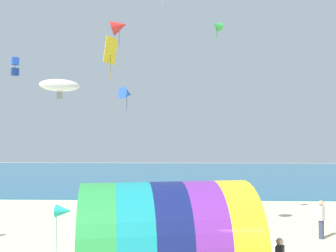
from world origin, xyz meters
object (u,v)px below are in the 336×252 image
(kite_blue_box, at_px, (15,66))
(kite_green_delta, at_px, (217,26))
(giant_inflatable_tube, at_px, (167,244))
(kite_yellow_diamond, at_px, (111,51))
(kite_blue_delta, at_px, (127,94))
(kite_red_delta, at_px, (119,26))
(kite_white_parafoil, at_px, (60,85))
(beach_flag, at_px, (63,216))
(bystander_near_water, at_px, (321,219))

(kite_blue_box, height_order, kite_green_delta, kite_green_delta)
(giant_inflatable_tube, bearing_deg, kite_yellow_diamond, 106.91)
(giant_inflatable_tube, distance_m, kite_blue_delta, 15.14)
(kite_green_delta, bearing_deg, kite_blue_box, 175.67)
(kite_blue_box, height_order, kite_red_delta, kite_red_delta)
(giant_inflatable_tube, height_order, kite_blue_box, kite_blue_box)
(kite_yellow_diamond, bearing_deg, kite_blue_box, -144.81)
(kite_red_delta, distance_m, kite_white_parafoil, 16.40)
(kite_yellow_diamond, relative_size, beach_flag, 1.00)
(kite_blue_delta, bearing_deg, kite_red_delta, 106.21)
(bystander_near_water, bearing_deg, kite_blue_box, 169.40)
(kite_blue_box, bearing_deg, kite_yellow_diamond, 35.19)
(kite_red_delta, xyz_separation_m, beach_flag, (1.30, -17.68, -10.74))
(kite_green_delta, relative_size, bystander_near_water, 0.55)
(kite_red_delta, bearing_deg, kite_white_parafoil, -88.84)
(giant_inflatable_tube, height_order, kite_red_delta, kite_red_delta)
(kite_blue_box, distance_m, bystander_near_water, 18.14)
(bystander_near_water, bearing_deg, kite_yellow_diamond, 150.17)
(kite_blue_delta, bearing_deg, kite_white_parafoil, -94.52)
(kite_green_delta, relative_size, kite_blue_delta, 0.63)
(bystander_near_water, xyz_separation_m, beach_flag, (-9.97, -7.36, 1.62))
(kite_red_delta, xyz_separation_m, kite_blue_delta, (1.17, -4.03, -5.67))
(kite_blue_box, relative_size, kite_blue_delta, 0.70)
(kite_yellow_diamond, relative_size, kite_white_parafoil, 1.89)
(kite_yellow_diamond, distance_m, beach_flag, 15.95)
(kite_blue_delta, bearing_deg, kite_green_delta, -37.28)
(kite_blue_delta, relative_size, kite_white_parafoil, 1.03)
(kite_green_delta, xyz_separation_m, kite_white_parafoil, (-6.31, -6.81, -4.17))
(bystander_near_water, bearing_deg, kite_blue_delta, 148.11)
(kite_green_delta, xyz_separation_m, beach_flag, (-5.31, -9.50, -8.27))
(kite_blue_box, xyz_separation_m, bystander_near_water, (16.06, -3.00, -7.89))
(giant_inflatable_tube, relative_size, kite_yellow_diamond, 1.86)
(kite_blue_delta, distance_m, bystander_near_water, 13.65)
(kite_red_delta, relative_size, kite_blue_delta, 1.44)
(giant_inflatable_tube, distance_m, bystander_near_water, 10.19)
(kite_yellow_diamond, bearing_deg, kite_green_delta, -33.19)
(kite_blue_delta, bearing_deg, kite_yellow_diamond, 172.83)
(kite_blue_box, height_order, kite_yellow_diamond, kite_yellow_diamond)
(kite_red_delta, bearing_deg, kite_green_delta, -51.01)
(kite_red_delta, bearing_deg, bystander_near_water, -42.45)
(kite_yellow_diamond, bearing_deg, kite_blue_delta, -7.17)
(kite_green_delta, xyz_separation_m, bystander_near_water, (4.66, -2.14, -9.88))
(beach_flag, bearing_deg, kite_white_parafoil, 110.37)
(kite_white_parafoil, bearing_deg, kite_blue_delta, 85.48)
(kite_green_delta, height_order, beach_flag, kite_green_delta)
(giant_inflatable_tube, relative_size, kite_white_parafoil, 3.51)
(kite_yellow_diamond, height_order, kite_blue_delta, kite_yellow_diamond)
(kite_blue_delta, bearing_deg, giant_inflatable_tube, -77.26)
(kite_green_delta, bearing_deg, giant_inflatable_tube, -104.04)
(kite_blue_box, xyz_separation_m, beach_flag, (6.09, -10.37, -6.28))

